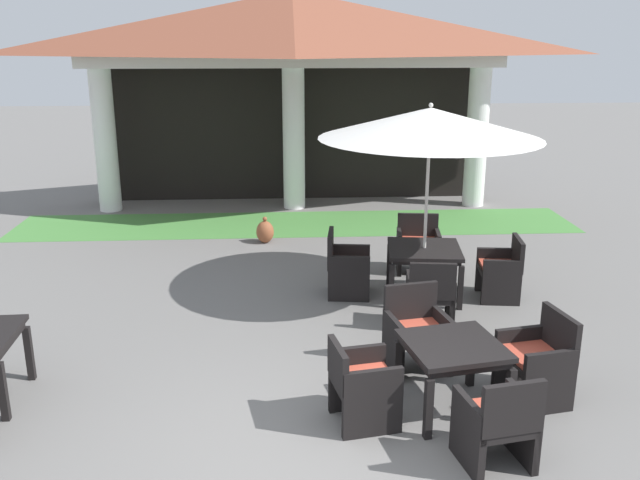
{
  "coord_description": "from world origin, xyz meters",
  "views": [
    {
      "loc": [
        -0.28,
        -4.99,
        3.53
      ],
      "look_at": [
        0.17,
        2.71,
        1.19
      ],
      "focal_mm": 38.79,
      "sensor_mm": 36.0,
      "label": 1
    }
  ],
  "objects_px": {
    "patio_chair_mid_left_south": "(430,296)",
    "patio_chair_mid_right_south": "(498,423)",
    "patio_chair_mid_right_east": "(538,360)",
    "patio_chair_mid_right_west": "(361,384)",
    "patio_table_mid_left": "(424,254)",
    "patio_table_mid_right": "(453,353)",
    "patio_umbrella_mid_left": "(430,124)",
    "patio_chair_mid_left_west": "(346,267)",
    "patio_chair_mid_right_north": "(416,332)",
    "terracotta_urn": "(265,232)",
    "patio_chair_mid_left_north": "(418,245)",
    "patio_chair_mid_left_east": "(501,270)"
  },
  "relations": [
    {
      "from": "patio_chair_mid_left_south",
      "to": "patio_chair_mid_right_east",
      "type": "xyz_separation_m",
      "value": [
        0.7,
        -1.78,
        0.0
      ]
    },
    {
      "from": "patio_table_mid_left",
      "to": "patio_chair_mid_right_north",
      "type": "relative_size",
      "value": 1.2
    },
    {
      "from": "patio_umbrella_mid_left",
      "to": "patio_chair_mid_left_east",
      "type": "bearing_deg",
      "value": -7.0
    },
    {
      "from": "patio_chair_mid_right_west",
      "to": "terracotta_urn",
      "type": "height_order",
      "value": "patio_chair_mid_right_west"
    },
    {
      "from": "patio_chair_mid_right_west",
      "to": "patio_chair_mid_left_south",
      "type": "bearing_deg",
      "value": 141.94
    },
    {
      "from": "patio_umbrella_mid_left",
      "to": "terracotta_urn",
      "type": "bearing_deg",
      "value": 129.85
    },
    {
      "from": "patio_table_mid_left",
      "to": "patio_chair_mid_left_north",
      "type": "height_order",
      "value": "patio_chair_mid_left_north"
    },
    {
      "from": "patio_umbrella_mid_left",
      "to": "patio_chair_mid_left_south",
      "type": "height_order",
      "value": "patio_umbrella_mid_left"
    },
    {
      "from": "patio_umbrella_mid_left",
      "to": "patio_chair_mid_left_west",
      "type": "bearing_deg",
      "value": 173.0
    },
    {
      "from": "patio_table_mid_left",
      "to": "terracotta_urn",
      "type": "xyz_separation_m",
      "value": [
        -2.22,
        2.66,
        -0.42
      ]
    },
    {
      "from": "patio_table_mid_left",
      "to": "patio_chair_mid_left_north",
      "type": "distance_m",
      "value": 1.07
    },
    {
      "from": "patio_chair_mid_right_west",
      "to": "patio_chair_mid_left_west",
      "type": "bearing_deg",
      "value": 166.35
    },
    {
      "from": "patio_umbrella_mid_left",
      "to": "terracotta_urn",
      "type": "height_order",
      "value": "patio_umbrella_mid_left"
    },
    {
      "from": "terracotta_urn",
      "to": "patio_chair_mid_right_west",
      "type": "bearing_deg",
      "value": -80.25
    },
    {
      "from": "patio_chair_mid_left_north",
      "to": "patio_chair_mid_right_west",
      "type": "distance_m",
      "value": 4.42
    },
    {
      "from": "patio_table_mid_left",
      "to": "patio_chair_mid_right_east",
      "type": "xyz_separation_m",
      "value": [
        0.57,
        -2.82,
        -0.2
      ]
    },
    {
      "from": "patio_table_mid_left",
      "to": "patio_chair_mid_right_west",
      "type": "height_order",
      "value": "patio_chair_mid_right_west"
    },
    {
      "from": "patio_chair_mid_left_north",
      "to": "patio_umbrella_mid_left",
      "type": "bearing_deg",
      "value": 90.0
    },
    {
      "from": "patio_chair_mid_right_east",
      "to": "patio_chair_mid_right_south",
      "type": "bearing_deg",
      "value": 134.96
    },
    {
      "from": "patio_table_mid_left",
      "to": "patio_chair_mid_left_west",
      "type": "relative_size",
      "value": 1.19
    },
    {
      "from": "patio_chair_mid_left_south",
      "to": "patio_chair_mid_right_south",
      "type": "height_order",
      "value": "patio_chair_mid_left_south"
    },
    {
      "from": "patio_umbrella_mid_left",
      "to": "patio_chair_mid_left_west",
      "type": "height_order",
      "value": "patio_umbrella_mid_left"
    },
    {
      "from": "patio_table_mid_right",
      "to": "patio_chair_mid_right_south",
      "type": "relative_size",
      "value": 1.16
    },
    {
      "from": "patio_umbrella_mid_left",
      "to": "patio_table_mid_right",
      "type": "distance_m",
      "value": 3.49
    },
    {
      "from": "patio_chair_mid_right_east",
      "to": "patio_chair_mid_right_west",
      "type": "bearing_deg",
      "value": 90.0
    },
    {
      "from": "patio_table_mid_left",
      "to": "patio_chair_mid_right_east",
      "type": "height_order",
      "value": "patio_chair_mid_right_east"
    },
    {
      "from": "patio_table_mid_right",
      "to": "patio_chair_mid_left_south",
      "type": "bearing_deg",
      "value": 84.01
    },
    {
      "from": "patio_chair_mid_left_south",
      "to": "patio_chair_mid_right_south",
      "type": "distance_m",
      "value": 2.84
    },
    {
      "from": "patio_chair_mid_left_south",
      "to": "patio_chair_mid_right_west",
      "type": "distance_m",
      "value": 2.38
    },
    {
      "from": "patio_chair_mid_right_north",
      "to": "patio_chair_mid_right_south",
      "type": "distance_m",
      "value": 1.83
    },
    {
      "from": "patio_chair_mid_right_west",
      "to": "patio_chair_mid_right_north",
      "type": "xyz_separation_m",
      "value": [
        0.72,
        1.07,
        0.02
      ]
    },
    {
      "from": "patio_table_mid_right",
      "to": "patio_chair_mid_right_west",
      "type": "height_order",
      "value": "patio_chair_mid_right_west"
    },
    {
      "from": "patio_table_mid_left",
      "to": "patio_chair_mid_left_south",
      "type": "bearing_deg",
      "value": -97.0
    },
    {
      "from": "patio_chair_mid_left_west",
      "to": "patio_table_mid_right",
      "type": "distance_m",
      "value": 3.21
    },
    {
      "from": "patio_table_mid_right",
      "to": "terracotta_urn",
      "type": "bearing_deg",
      "value": 108.49
    },
    {
      "from": "patio_table_mid_right",
      "to": "patio_chair_mid_right_east",
      "type": "distance_m",
      "value": 0.93
    },
    {
      "from": "terracotta_urn",
      "to": "patio_chair_mid_left_east",
      "type": "bearing_deg",
      "value": -40.49
    },
    {
      "from": "patio_umbrella_mid_left",
      "to": "patio_chair_mid_left_south",
      "type": "bearing_deg",
      "value": -97.0
    },
    {
      "from": "patio_table_mid_right",
      "to": "patio_chair_mid_right_south",
      "type": "xyz_separation_m",
      "value": [
        0.17,
        -0.9,
        -0.21
      ]
    },
    {
      "from": "patio_umbrella_mid_left",
      "to": "patio_chair_mid_left_east",
      "type": "distance_m",
      "value": 2.24
    },
    {
      "from": "patio_umbrella_mid_left",
      "to": "patio_chair_mid_right_south",
      "type": "height_order",
      "value": "patio_umbrella_mid_left"
    },
    {
      "from": "patio_chair_mid_right_north",
      "to": "patio_table_mid_left",
      "type": "bearing_deg",
      "value": -114.16
    },
    {
      "from": "patio_chair_mid_left_west",
      "to": "patio_chair_mid_right_south",
      "type": "relative_size",
      "value": 1.03
    },
    {
      "from": "patio_chair_mid_right_south",
      "to": "patio_chair_mid_right_east",
      "type": "bearing_deg",
      "value": 44.96
    },
    {
      "from": "patio_table_mid_right",
      "to": "patio_chair_mid_right_east",
      "type": "relative_size",
      "value": 1.13
    },
    {
      "from": "patio_chair_mid_left_west",
      "to": "patio_chair_mid_right_west",
      "type": "xyz_separation_m",
      "value": [
        -0.17,
        -3.29,
        -0.01
      ]
    },
    {
      "from": "patio_chair_mid_left_north",
      "to": "patio_chair_mid_right_north",
      "type": "height_order",
      "value": "patio_chair_mid_right_north"
    },
    {
      "from": "patio_chair_mid_right_west",
      "to": "patio_chair_mid_right_north",
      "type": "distance_m",
      "value": 1.29
    },
    {
      "from": "patio_chair_mid_left_east",
      "to": "patio_table_mid_left",
      "type": "bearing_deg",
      "value": 90.0
    },
    {
      "from": "patio_table_mid_left",
      "to": "patio_table_mid_right",
      "type": "bearing_deg",
      "value": -96.34
    }
  ]
}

